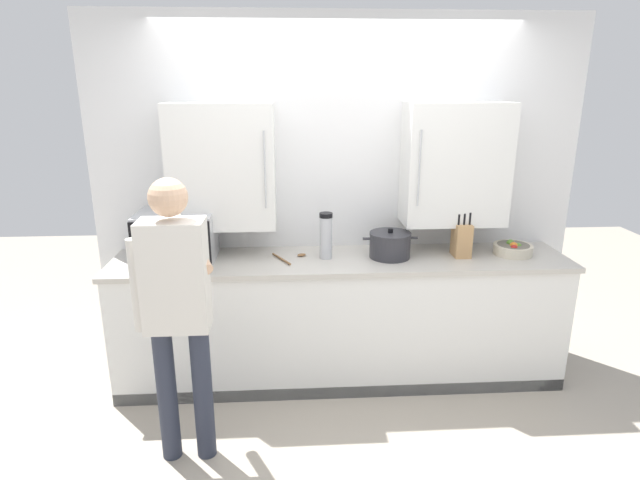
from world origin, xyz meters
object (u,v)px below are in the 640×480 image
(microwave_oven, at_px, (174,237))
(wooden_spoon, at_px, (291,257))
(fruit_bowl, at_px, (513,249))
(person_figure, at_px, (176,300))
(stock_pot, at_px, (390,245))
(knife_block, at_px, (462,240))
(thermos_flask, at_px, (326,236))

(microwave_oven, relative_size, wooden_spoon, 2.07)
(fruit_bowl, xyz_separation_m, person_figure, (-2.19, -0.80, 0.01))
(stock_pot, distance_m, knife_block, 0.50)
(microwave_oven, relative_size, fruit_bowl, 1.89)
(stock_pot, bearing_deg, thermos_flask, 178.89)
(fruit_bowl, relative_size, thermos_flask, 0.84)
(knife_block, bearing_deg, microwave_oven, 179.10)
(stock_pot, bearing_deg, microwave_oven, 178.89)
(knife_block, bearing_deg, stock_pot, 179.71)
(microwave_oven, bearing_deg, knife_block, -0.90)
(fruit_bowl, distance_m, wooden_spoon, 1.57)
(wooden_spoon, bearing_deg, stock_pot, -1.43)
(fruit_bowl, height_order, wooden_spoon, fruit_bowl)
(microwave_oven, bearing_deg, fruit_bowl, -0.46)
(knife_block, bearing_deg, fruit_bowl, 1.85)
(wooden_spoon, bearing_deg, knife_block, -0.95)
(stock_pot, xyz_separation_m, knife_block, (0.50, -0.00, 0.03))
(person_figure, bearing_deg, thermos_flask, 42.72)
(microwave_oven, distance_m, knife_block, 1.98)
(thermos_flask, bearing_deg, fruit_bowl, 0.05)
(fruit_bowl, xyz_separation_m, wooden_spoon, (-1.57, 0.01, -0.03))
(wooden_spoon, bearing_deg, person_figure, -127.63)
(wooden_spoon, relative_size, thermos_flask, 0.76)
(microwave_oven, distance_m, person_figure, 0.84)
(microwave_oven, bearing_deg, thermos_flask, -1.10)
(wooden_spoon, distance_m, knife_block, 1.19)
(wooden_spoon, bearing_deg, microwave_oven, 179.18)
(fruit_bowl, height_order, thermos_flask, thermos_flask)
(knife_block, height_order, thermos_flask, thermos_flask)
(fruit_bowl, height_order, person_figure, person_figure)
(wooden_spoon, bearing_deg, fruit_bowl, -0.27)
(wooden_spoon, distance_m, person_figure, 1.01)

